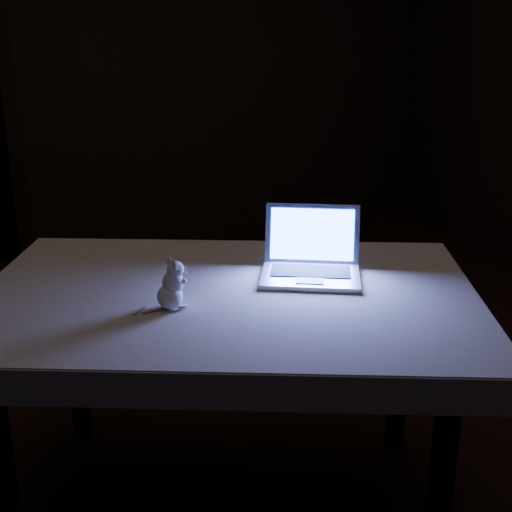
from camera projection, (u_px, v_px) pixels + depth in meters
name	position (u px, v px, depth m)	size (l,w,h in m)	color
floor	(263.00, 449.00, 2.47)	(5.00, 5.00, 0.00)	black
back_wall	(107.00, 47.00, 4.23)	(4.50, 0.04, 2.60)	black
table	(229.00, 402.00, 2.09)	(1.34, 0.86, 0.72)	black
tablecloth	(204.00, 314.00, 1.93)	(1.43, 0.95, 0.09)	beige
laptop	(311.00, 248.00, 2.03)	(0.29, 0.26, 0.20)	#BCBCC1
plush_mouse	(169.00, 284.00, 1.83)	(0.10, 0.10, 0.14)	white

